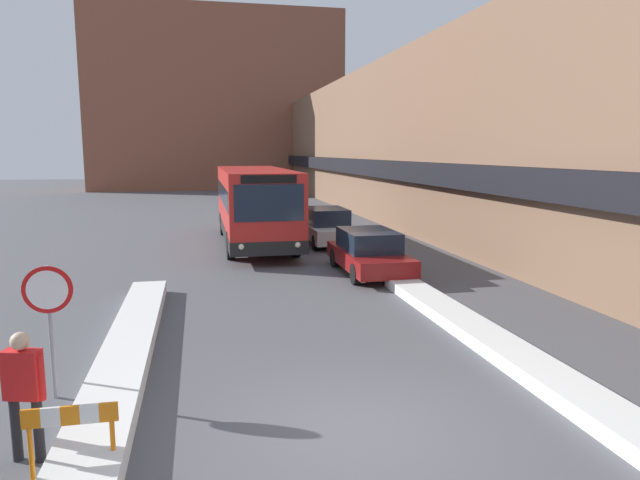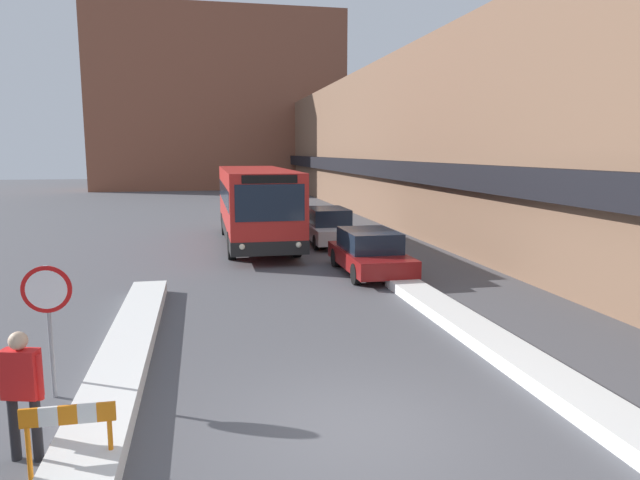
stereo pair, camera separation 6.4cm
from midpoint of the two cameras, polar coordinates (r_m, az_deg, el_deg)
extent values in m
plane|color=#515156|center=(8.60, 4.11, -18.62)|extent=(160.00, 160.00, 0.00)
cube|color=brown|center=(33.59, 9.58, 9.56)|extent=(5.00, 60.00, 8.88)
cube|color=black|center=(32.71, 4.99, 7.24)|extent=(0.50, 60.00, 0.90)
cube|color=brown|center=(63.25, -10.01, 13.47)|extent=(26.00, 8.00, 18.35)
cube|color=silver|center=(11.44, -18.82, -11.05)|extent=(0.90, 11.46, 0.32)
cube|color=silver|center=(11.77, 18.44, -10.59)|extent=(0.90, 12.38, 0.27)
cube|color=red|center=(24.39, -6.36, 3.80)|extent=(2.68, 10.35, 2.78)
cube|color=black|center=(24.52, -6.31, 1.13)|extent=(2.70, 10.37, 0.49)
cube|color=#192333|center=(24.36, -6.38, 4.71)|extent=(2.70, 9.52, 0.76)
cube|color=#192333|center=(19.22, -4.92, 3.71)|extent=(2.36, 0.03, 1.25)
cube|color=black|center=(19.16, -4.95, 6.08)|extent=(1.87, 0.03, 0.28)
sphere|color=#F2EAC6|center=(19.30, -7.70, -0.67)|extent=(0.20, 0.20, 0.20)
sphere|color=#F2EAC6|center=(19.53, -2.06, -0.49)|extent=(0.20, 0.20, 0.20)
cylinder|color=black|center=(21.29, -8.75, -0.55)|extent=(0.28, 1.04, 1.04)
cylinder|color=black|center=(21.55, -2.27, -0.34)|extent=(0.28, 1.04, 1.04)
cylinder|color=black|center=(27.64, -9.46, 1.59)|extent=(0.28, 1.04, 1.04)
cylinder|color=black|center=(27.83, -4.44, 1.73)|extent=(0.28, 1.04, 1.04)
cube|color=maroon|center=(18.61, 5.11, -1.83)|extent=(1.83, 4.36, 0.53)
cube|color=#192333|center=(18.61, 5.04, 0.00)|extent=(1.61, 2.40, 0.64)
cylinder|color=black|center=(17.66, 8.97, -3.15)|extent=(0.20, 0.64, 0.64)
cylinder|color=black|center=(17.15, 3.73, -3.42)|extent=(0.20, 0.64, 0.64)
cylinder|color=black|center=(20.16, 6.27, -1.59)|extent=(0.20, 0.64, 0.64)
cylinder|color=black|center=(19.72, 1.64, -1.78)|extent=(0.20, 0.64, 0.64)
cube|color=silver|center=(24.56, 0.92, 0.87)|extent=(1.78, 4.40, 0.60)
cube|color=#192333|center=(24.59, 0.87, 2.40)|extent=(1.56, 2.42, 0.69)
cylinder|color=black|center=(23.48, 3.57, -0.11)|extent=(0.20, 0.61, 0.61)
cylinder|color=black|center=(23.11, -0.30, -0.24)|extent=(0.20, 0.61, 0.61)
cylinder|color=black|center=(26.09, 2.00, 0.80)|extent=(0.20, 0.61, 0.61)
cylinder|color=black|center=(25.76, -1.50, 0.70)|extent=(0.20, 0.61, 0.61)
cylinder|color=gray|center=(10.19, -25.21, -8.37)|extent=(0.07, 0.07, 2.19)
cylinder|color=red|center=(9.99, -25.51, -4.48)|extent=(0.76, 0.03, 0.76)
cylinder|color=white|center=(9.98, -25.53, -4.50)|extent=(0.62, 0.01, 0.62)
cylinder|color=#232328|center=(8.67, -28.05, -16.31)|extent=(0.13, 0.13, 0.85)
cylinder|color=#232328|center=(8.52, -26.26, -16.63)|extent=(0.13, 0.13, 0.85)
cube|color=red|center=(8.32, -27.53, -11.79)|extent=(0.50, 0.33, 0.64)
sphere|color=beige|center=(8.18, -27.76, -8.91)|extent=(0.23, 0.23, 0.23)
cylinder|color=red|center=(8.45, -28.88, -11.80)|extent=(0.10, 0.10, 0.60)
cylinder|color=red|center=(8.21, -26.12, -12.19)|extent=(0.10, 0.10, 0.60)
cylinder|color=orange|center=(8.10, -26.87, -18.64)|extent=(0.06, 0.06, 0.70)
cylinder|color=orange|center=(7.91, -19.95, -18.89)|extent=(0.06, 0.06, 0.70)
cube|color=orange|center=(7.90, -26.92, -15.61)|extent=(0.22, 0.04, 0.24)
cube|color=white|center=(7.84, -25.31, -15.67)|extent=(0.22, 0.04, 0.24)
cube|color=orange|center=(7.79, -23.68, -15.72)|extent=(0.22, 0.04, 0.24)
cube|color=white|center=(7.75, -22.02, -15.76)|extent=(0.22, 0.04, 0.24)
cube|color=orange|center=(7.71, -20.35, -15.78)|extent=(0.22, 0.04, 0.24)
camera|label=1|loc=(0.03, -89.87, 0.02)|focal=32.00mm
camera|label=2|loc=(0.03, 90.13, -0.02)|focal=32.00mm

